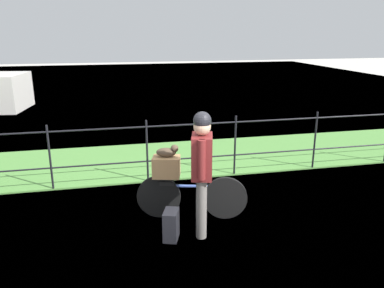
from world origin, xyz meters
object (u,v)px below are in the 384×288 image
wooden_crate (166,167)px  backpack_on_paving (171,225)px  bicycle_main (191,196)px  cyclist_person (202,164)px  terrier_dog (168,152)px

wooden_crate → backpack_on_paving: bearing=-94.1°
bicycle_main → wooden_crate: bearing=165.0°
cyclist_person → backpack_on_paving: (-0.42, -0.05, -0.80)m
backpack_on_paving → wooden_crate: bearing=-164.7°
terrier_dog → backpack_on_paving: terrier_dog is taller
bicycle_main → wooden_crate: 0.57m
cyclist_person → bicycle_main: bearing=95.5°
wooden_crate → cyclist_person: size_ratio=0.23×
wooden_crate → terrier_dog: size_ratio=1.18×
wooden_crate → cyclist_person: (0.38, -0.57, 0.22)m
wooden_crate → terrier_dog: 0.23m
terrier_dog → backpack_on_paving: 1.02m
wooden_crate → terrier_dog: (0.02, -0.01, 0.23)m
wooden_crate → cyclist_person: bearing=-56.3°
terrier_dog → cyclist_person: 0.66m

